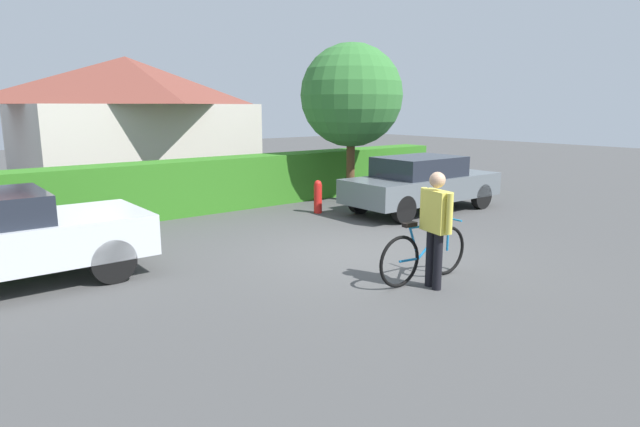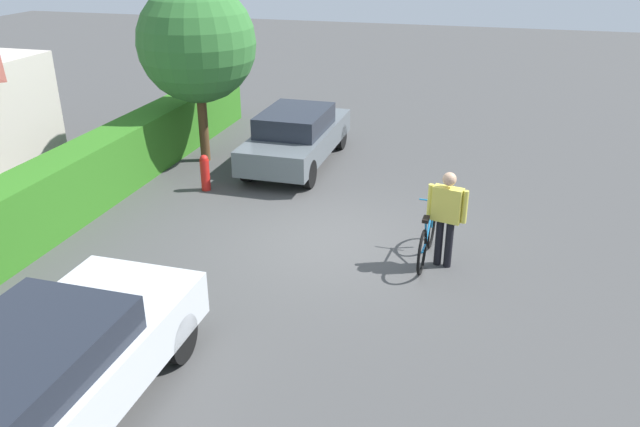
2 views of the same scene
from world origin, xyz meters
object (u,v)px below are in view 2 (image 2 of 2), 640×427
(tree_kerbside, at_px, (197,43))
(fire_hydrant, at_px, (205,172))
(parked_car_far, at_px, (297,136))
(parked_car_near, at_px, (42,377))
(bicycle, at_px, (427,238))
(person_rider, at_px, (447,212))

(tree_kerbside, height_order, fire_hydrant, tree_kerbside)
(parked_car_far, bearing_deg, fire_hydrant, 146.28)
(parked_car_near, height_order, bicycle, parked_car_near)
(parked_car_far, distance_m, tree_kerbside, 3.14)
(person_rider, bearing_deg, parked_car_near, 142.61)
(tree_kerbside, relative_size, fire_hydrant, 5.24)
(parked_car_far, xyz_separation_m, person_rider, (-4.23, -3.92, 0.27))
(bicycle, height_order, fire_hydrant, bicycle)
(bicycle, height_order, person_rider, person_rider)
(person_rider, height_order, fire_hydrant, person_rider)
(parked_car_near, relative_size, bicycle, 2.48)
(parked_car_far, bearing_deg, bicycle, -138.52)
(parked_car_near, height_order, parked_car_far, parked_car_near)
(bicycle, bearing_deg, person_rider, -114.87)
(bicycle, relative_size, person_rider, 1.06)
(parked_car_far, distance_m, bicycle, 5.48)
(parked_car_far, distance_m, person_rider, 5.78)
(tree_kerbside, bearing_deg, parked_car_far, -81.69)
(parked_car_near, relative_size, fire_hydrant, 5.48)
(parked_car_near, height_order, person_rider, person_rider)
(parked_car_near, relative_size, parked_car_far, 1.05)
(parked_car_near, distance_m, person_rider, 6.46)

